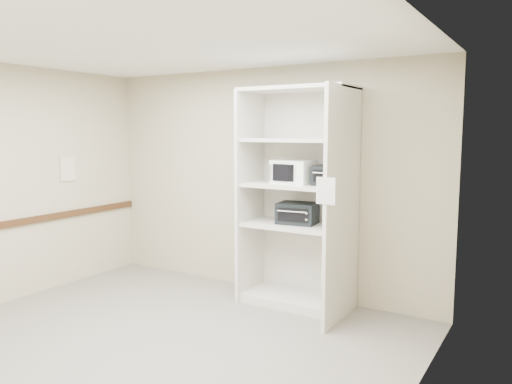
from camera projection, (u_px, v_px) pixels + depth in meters
The scene contains 11 objects.
floor at pixel (151, 346), 4.53m from camera, with size 4.50×4.00×0.01m, color slate.
ceiling at pixel (142, 41), 4.21m from camera, with size 4.50×4.00×0.01m, color white.
wall_back at pixel (263, 181), 6.07m from camera, with size 4.50×0.02×2.70m, color tan.
wall_right at pixel (405, 224), 3.21m from camera, with size 0.02×4.00×2.70m, color tan.
shelving_unit at pixel (301, 206), 5.50m from camera, with size 1.24×0.92×2.42m.
microwave at pixel (293, 172), 5.52m from camera, with size 0.43×0.33×0.26m, color white.
toaster_oven_upper at pixel (331, 176), 5.32m from camera, with size 0.36×0.27×0.21m, color black.
toaster_oven_lower at pixel (297, 213), 5.57m from camera, with size 0.42×0.32×0.24m, color black.
paper_sign at pixel (326, 191), 4.64m from camera, with size 0.20×0.01×0.25m, color white.
chair_rail at pixel (0, 225), 5.58m from camera, with size 0.04×3.98×0.08m, color #3B2210.
wall_poster at pixel (68, 169), 6.31m from camera, with size 0.01×0.22×0.31m, color silver.
Camera 1 is at (3.08, -3.20, 1.94)m, focal length 35.00 mm.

